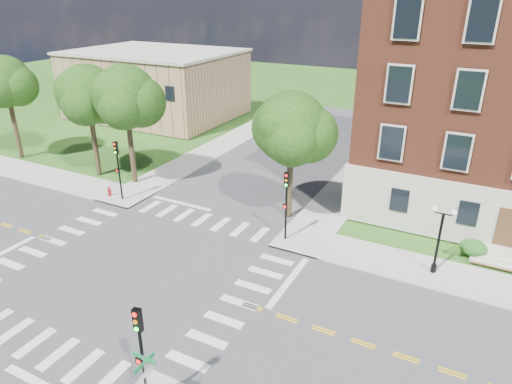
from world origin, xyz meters
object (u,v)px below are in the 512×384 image
at_px(traffic_signal_se, 141,346).
at_px(twin_lamp_west, 439,236).
at_px(traffic_signal_nw, 118,163).
at_px(street_sign_pole, 146,375).
at_px(fire_hydrant, 109,192).
at_px(traffic_signal_ne, 286,197).

distance_m(traffic_signal_se, twin_lamp_west, 17.70).
relative_size(traffic_signal_nw, street_sign_pole, 1.55).
bearing_deg(traffic_signal_se, fire_hydrant, 137.66).
distance_m(traffic_signal_se, street_sign_pole, 1.05).
xyz_separation_m(traffic_signal_ne, street_sign_pole, (1.03, -15.22, -0.88)).
xyz_separation_m(traffic_signal_se, fire_hydrant, (-16.15, 14.72, -2.72)).
height_order(traffic_signal_nw, street_sign_pole, traffic_signal_nw).
relative_size(traffic_signal_nw, fire_hydrant, 6.40).
bearing_deg(traffic_signal_ne, traffic_signal_se, -87.72).
relative_size(traffic_signal_se, traffic_signal_nw, 1.00).
xyz_separation_m(traffic_signal_nw, fire_hydrant, (-1.35, 0.03, -2.72)).
bearing_deg(fire_hydrant, twin_lamp_west, 1.39).
bearing_deg(traffic_signal_ne, street_sign_pole, -86.11).
bearing_deg(traffic_signal_se, traffic_signal_ne, 92.28).
relative_size(traffic_signal_ne, twin_lamp_west, 1.13).
bearing_deg(fire_hydrant, street_sign_pole, -42.25).
distance_m(twin_lamp_west, street_sign_pole, 17.79).
height_order(twin_lamp_west, fire_hydrant, twin_lamp_west).
distance_m(traffic_signal_nw, street_sign_pole, 21.44).
xyz_separation_m(traffic_signal_se, traffic_signal_nw, (-14.80, 14.69, 0.00)).
distance_m(traffic_signal_ne, twin_lamp_west, 9.46).
bearing_deg(traffic_signal_se, street_sign_pole, -39.04).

